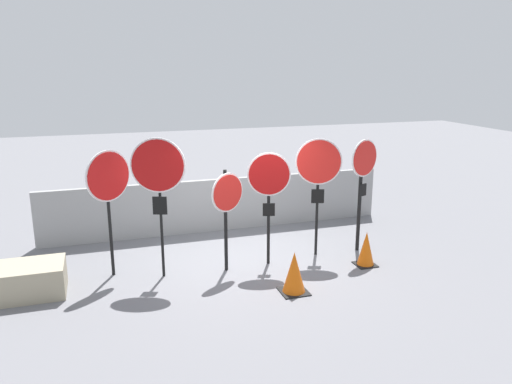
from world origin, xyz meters
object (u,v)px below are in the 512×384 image
object	(u,v)px
stop_sign_1	(158,173)
storage_crate	(29,280)
traffic_cone_1	(366,249)
stop_sign_0	(109,183)
stop_sign_3	(269,183)
stop_sign_4	(319,169)
stop_sign_5	(363,173)
traffic_cone_0	(294,273)
stop_sign_2	(227,200)

from	to	relation	value
stop_sign_1	storage_crate	distance (m)	2.76
stop_sign_1	traffic_cone_1	size ratio (longest dim) A/B	3.82
stop_sign_0	stop_sign_1	size ratio (longest dim) A/B	0.91
stop_sign_3	storage_crate	size ratio (longest dim) A/B	1.92
stop_sign_4	traffic_cone_1	bearing A→B (deg)	-28.28
stop_sign_5	traffic_cone_0	xyz separation A→B (m)	(-2.00, -1.39, -1.29)
stop_sign_1	traffic_cone_1	xyz separation A→B (m)	(3.76, -0.61, -1.60)
stop_sign_4	stop_sign_5	world-z (taller)	stop_sign_4
stop_sign_5	traffic_cone_0	size ratio (longest dim) A/B	3.24
stop_sign_5	traffic_cone_0	bearing A→B (deg)	-167.41
stop_sign_2	traffic_cone_0	world-z (taller)	stop_sign_2
stop_sign_1	stop_sign_3	bearing A→B (deg)	19.01
traffic_cone_1	storage_crate	xyz separation A→B (m)	(-5.97, 0.58, -0.07)
stop_sign_4	stop_sign_5	distance (m)	0.96
stop_sign_1	traffic_cone_0	xyz separation A→B (m)	(2.02, -1.28, -1.57)
stop_sign_2	stop_sign_4	distance (m)	1.93
stop_sign_0	storage_crate	size ratio (longest dim) A/B	2.04
stop_sign_2	stop_sign_1	bearing A→B (deg)	150.67
traffic_cone_0	stop_sign_2	bearing A→B (deg)	124.17
stop_sign_5	traffic_cone_1	distance (m)	1.52
traffic_cone_1	storage_crate	bearing A→B (deg)	174.46
traffic_cone_0	stop_sign_1	bearing A→B (deg)	147.55
stop_sign_4	stop_sign_2	bearing A→B (deg)	-155.05
stop_sign_0	stop_sign_4	xyz separation A→B (m)	(3.89, -0.20, 0.04)
stop_sign_0	traffic_cone_1	bearing A→B (deg)	-46.57
stop_sign_0	storage_crate	world-z (taller)	stop_sign_0
stop_sign_2	stop_sign_3	distance (m)	0.85
stop_sign_3	stop_sign_4	world-z (taller)	stop_sign_4
stop_sign_3	traffic_cone_0	distance (m)	1.79
stop_sign_3	storage_crate	xyz separation A→B (m)	(-4.21, -0.02, -1.35)
traffic_cone_0	storage_crate	size ratio (longest dim) A/B	0.63
traffic_cone_0	traffic_cone_1	xyz separation A→B (m)	(1.74, 0.67, -0.03)
stop_sign_3	traffic_cone_1	distance (m)	2.26
traffic_cone_0	storage_crate	bearing A→B (deg)	163.48
stop_sign_5	storage_crate	size ratio (longest dim) A/B	2.04
stop_sign_1	stop_sign_4	size ratio (longest dim) A/B	1.07
stop_sign_2	storage_crate	distance (m)	3.57
stop_sign_0	traffic_cone_1	distance (m)	4.89
stop_sign_0	storage_crate	xyz separation A→B (m)	(-1.38, -0.37, -1.47)
traffic_cone_1	traffic_cone_0	bearing A→B (deg)	-158.89
stop_sign_1	storage_crate	bearing A→B (deg)	-159.84
stop_sign_2	traffic_cone_0	bearing A→B (deg)	-82.06
stop_sign_5	traffic_cone_1	world-z (taller)	stop_sign_5
traffic_cone_1	stop_sign_1	bearing A→B (deg)	170.79
stop_sign_3	stop_sign_4	size ratio (longest dim) A/B	0.92
stop_sign_3	traffic_cone_0	world-z (taller)	stop_sign_3
stop_sign_0	stop_sign_5	xyz separation A→B (m)	(4.84, -0.24, -0.09)
stop_sign_1	stop_sign_4	xyz separation A→B (m)	(3.07, 0.14, -0.16)
traffic_cone_1	stop_sign_3	bearing A→B (deg)	161.17
stop_sign_1	stop_sign_2	xyz separation A→B (m)	(1.19, -0.06, -0.57)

